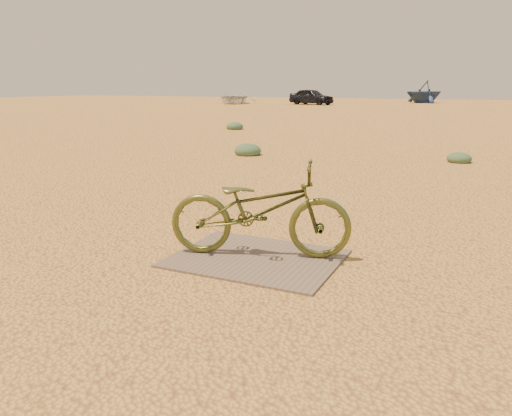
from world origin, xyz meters
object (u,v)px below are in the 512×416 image
at_px(boat_far_left, 424,92).
at_px(plywood_board, 256,258).
at_px(bicycle, 260,209).
at_px(car, 311,97).
at_px(boat_near_left, 233,98).

bearing_deg(boat_far_left, plywood_board, -42.54).
relative_size(bicycle, car, 0.45).
bearing_deg(boat_near_left, boat_far_left, 12.20).
relative_size(boat_near_left, boat_far_left, 1.30).
height_order(plywood_board, boat_far_left, boat_far_left).
distance_m(bicycle, boat_far_left, 46.59).
bearing_deg(bicycle, plywood_board, 159.61).
distance_m(boat_near_left, boat_far_left, 18.11).
distance_m(plywood_board, bicycle, 0.48).
bearing_deg(bicycle, car, 0.50).
bearing_deg(bicycle, boat_near_left, 10.23).
xyz_separation_m(plywood_board, boat_near_left, (-19.77, 37.26, 0.53)).
bearing_deg(car, bicycle, -145.83).
xyz_separation_m(bicycle, boat_far_left, (-4.20, 46.40, 0.56)).
height_order(plywood_board, car, car).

